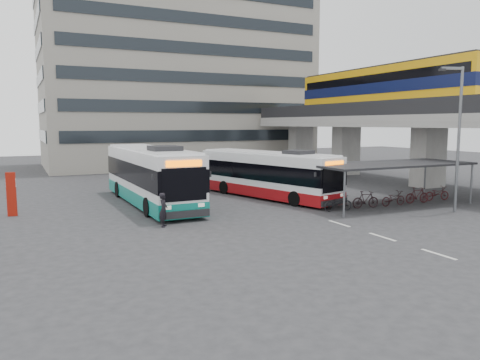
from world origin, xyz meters
name	(u,v)px	position (x,y,z in m)	size (l,w,h in m)	color
ground	(296,229)	(0.00, 0.00, 0.00)	(120.00, 120.00, 0.00)	#28282B
viaduct	(387,108)	(17.00, 12.60, 6.23)	(8.00, 32.00, 9.68)	gray
bike_shelter	(390,180)	(8.50, 3.00, 1.52)	(10.00, 4.00, 2.54)	#595B60
office_block	(177,59)	(6.00, 36.00, 12.50)	(30.00, 15.00, 25.00)	gray
road_markings	(382,237)	(2.50, -3.00, 0.01)	(0.15, 7.60, 0.01)	beige
bus_main	(267,175)	(3.25, 8.74, 1.51)	(5.27, 11.26, 3.26)	white
bus_teal	(150,176)	(-4.33, 9.69, 1.70)	(2.84, 12.46, 3.67)	white
pedestrian	(164,210)	(-5.46, 3.05, 0.82)	(0.59, 0.39, 1.63)	black
lamp_post	(457,130)	(10.09, -0.24, 4.51)	(1.34, 0.61, 7.91)	#595B60
sign_totem_north	(11,193)	(-11.97, 9.04, 1.21)	(0.51, 0.24, 2.34)	#961509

